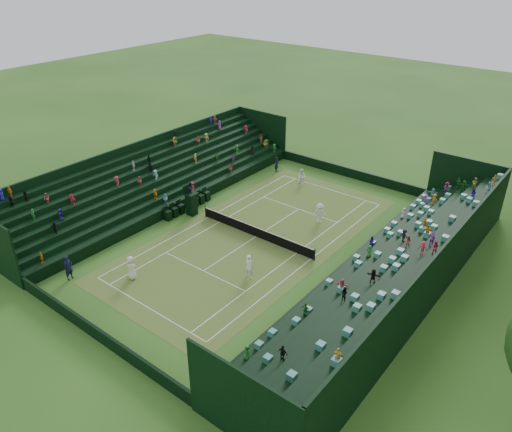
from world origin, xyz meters
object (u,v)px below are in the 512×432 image
at_px(player_near_west, 131,268).
at_px(player_far_east, 320,213).
at_px(tennis_net, 256,231).
at_px(umpire_chair, 191,201).
at_px(player_near_east, 249,266).
at_px(player_far_west, 302,177).

relative_size(player_near_west, player_far_east, 1.04).
bearing_deg(tennis_net, umpire_chair, -176.54).
relative_size(player_near_west, player_near_east, 0.95).
distance_m(tennis_net, player_near_east, 5.87).
relative_size(player_near_east, player_far_east, 1.09).
xyz_separation_m(player_near_east, player_far_west, (-6.09, 16.09, -0.14)).
distance_m(tennis_net, player_far_east, 6.19).
bearing_deg(umpire_chair, tennis_net, 3.46).
bearing_deg(player_near_west, player_far_west, -78.06).
xyz_separation_m(tennis_net, player_far_west, (-2.87, 11.20, 0.31)).
bearing_deg(player_far_west, player_near_west, -94.02).
height_order(umpire_chair, player_far_east, umpire_chair).
relative_size(player_far_west, player_far_east, 0.94).
relative_size(tennis_net, umpire_chair, 3.67).
height_order(player_near_west, player_near_east, player_near_east).
height_order(umpire_chair, player_near_east, umpire_chair).
distance_m(player_near_west, player_far_east, 17.01).
distance_m(umpire_chair, player_far_west, 12.39).
relative_size(umpire_chair, player_near_east, 1.62).
height_order(umpire_chair, player_near_west, umpire_chair).
xyz_separation_m(player_far_west, player_far_east, (5.65, -5.68, 0.05)).
distance_m(player_near_east, player_far_west, 17.20).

